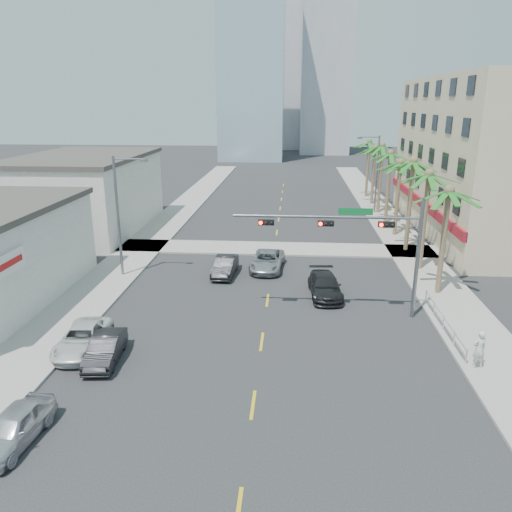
{
  "coord_description": "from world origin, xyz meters",
  "views": [
    {
      "loc": [
        1.53,
        -20.82,
        12.68
      ],
      "look_at": [
        -0.67,
        8.65,
        3.5
      ],
      "focal_mm": 35.0,
      "sensor_mm": 36.0,
      "label": 1
    }
  ],
  "objects": [
    {
      "name": "ground",
      "position": [
        0.0,
        0.0,
        0.0
      ],
      "size": [
        260.0,
        260.0,
        0.0
      ],
      "primitive_type": "plane",
      "color": "#262628",
      "rests_on": "ground"
    },
    {
      "name": "sidewalk_right",
      "position": [
        12.0,
        20.0,
        0.07
      ],
      "size": [
        4.0,
        120.0,
        0.15
      ],
      "primitive_type": "cube",
      "color": "gray",
      "rests_on": "ground"
    },
    {
      "name": "sidewalk_left",
      "position": [
        -12.0,
        20.0,
        0.07
      ],
      "size": [
        4.0,
        120.0,
        0.15
      ],
      "primitive_type": "cube",
      "color": "gray",
      "rests_on": "ground"
    },
    {
      "name": "sidewalk_cross",
      "position": [
        0.0,
        22.0,
        0.07
      ],
      "size": [
        80.0,
        4.0,
        0.15
      ],
      "primitive_type": "cube",
      "color": "gray",
      "rests_on": "ground"
    },
    {
      "name": "building_right",
      "position": [
        21.99,
        30.0,
        7.5
      ],
      "size": [
        15.25,
        28.0,
        15.0
      ],
      "color": "beige",
      "rests_on": "ground"
    },
    {
      "name": "building_left_far",
      "position": [
        -19.5,
        28.0,
        3.6
      ],
      "size": [
        11.0,
        18.0,
        7.2
      ],
      "primitive_type": "cube",
      "color": "beige",
      "rests_on": "ground"
    },
    {
      "name": "tower_far_left",
      "position": [
        -8.0,
        95.0,
        24.0
      ],
      "size": [
        14.0,
        14.0,
        48.0
      ],
      "primitive_type": "cube",
      "color": "#99B2C6",
      "rests_on": "ground"
    },
    {
      "name": "tower_far_right",
      "position": [
        9.0,
        110.0,
        30.0
      ],
      "size": [
        12.0,
        12.0,
        60.0
      ],
      "primitive_type": "cube",
      "color": "#ADADB2",
      "rests_on": "ground"
    },
    {
      "name": "tower_far_center",
      "position": [
        -3.0,
        125.0,
        21.0
      ],
      "size": [
        16.0,
        16.0,
        42.0
      ],
      "primitive_type": "cube",
      "color": "#ADADB2",
      "rests_on": "ground"
    },
    {
      "name": "traffic_signal_mast",
      "position": [
        5.78,
        7.95,
        5.06
      ],
      "size": [
        11.12,
        0.54,
        7.2
      ],
      "color": "slate",
      "rests_on": "ground"
    },
    {
      "name": "palm_tree_0",
      "position": [
        11.6,
        12.0,
        7.08
      ],
      "size": [
        4.8,
        4.8,
        7.8
      ],
      "color": "brown",
      "rests_on": "ground"
    },
    {
      "name": "palm_tree_1",
      "position": [
        11.6,
        17.2,
        7.43
      ],
      "size": [
        4.8,
        4.8,
        8.16
      ],
      "color": "brown",
      "rests_on": "ground"
    },
    {
      "name": "palm_tree_2",
      "position": [
        11.6,
        22.4,
        7.78
      ],
      "size": [
        4.8,
        4.8,
        8.52
      ],
      "color": "brown",
      "rests_on": "ground"
    },
    {
      "name": "palm_tree_3",
      "position": [
        11.6,
        27.6,
        7.08
      ],
      "size": [
        4.8,
        4.8,
        7.8
      ],
      "color": "brown",
      "rests_on": "ground"
    },
    {
      "name": "palm_tree_4",
      "position": [
        11.6,
        32.8,
        7.43
      ],
      "size": [
        4.8,
        4.8,
        8.16
      ],
      "color": "brown",
      "rests_on": "ground"
    },
    {
      "name": "palm_tree_5",
      "position": [
        11.6,
        38.0,
        7.78
      ],
      "size": [
        4.8,
        4.8,
        8.52
      ],
      "color": "brown",
      "rests_on": "ground"
    },
    {
      "name": "palm_tree_6",
      "position": [
        11.6,
        43.2,
        7.08
      ],
      "size": [
        4.8,
        4.8,
        7.8
      ],
      "color": "brown",
      "rests_on": "ground"
    },
    {
      "name": "palm_tree_7",
      "position": [
        11.6,
        48.4,
        7.43
      ],
      "size": [
        4.8,
        4.8,
        8.16
      ],
      "color": "brown",
      "rests_on": "ground"
    },
    {
      "name": "streetlight_left",
      "position": [
        -11.0,
        14.0,
        5.06
      ],
      "size": [
        2.55,
        0.25,
        9.0
      ],
      "color": "slate",
      "rests_on": "ground"
    },
    {
      "name": "streetlight_right",
      "position": [
        11.0,
        38.0,
        5.06
      ],
      "size": [
        2.55,
        0.25,
        9.0
      ],
      "color": "slate",
      "rests_on": "ground"
    },
    {
      "name": "guardrail",
      "position": [
        10.3,
        6.0,
        0.67
      ],
      "size": [
        0.08,
        8.08,
        1.0
      ],
      "color": "silver",
      "rests_on": "ground"
    },
    {
      "name": "car_parked_near",
      "position": [
        -9.0,
        -5.19,
        0.69
      ],
      "size": [
        1.96,
        4.19,
        1.39
      ],
      "primitive_type": "imported",
      "rotation": [
        0.0,
        0.0,
        -0.08
      ],
      "color": "silver",
      "rests_on": "ground"
    },
    {
      "name": "car_parked_mid",
      "position": [
        -7.8,
        1.29,
        0.66
      ],
      "size": [
        1.78,
        4.14,
        1.33
      ],
      "primitive_type": "imported",
      "rotation": [
        0.0,
        0.0,
        0.09
      ],
      "color": "black",
      "rests_on": "ground"
    },
    {
      "name": "car_parked_far",
      "position": [
        -9.4,
        2.34,
        0.66
      ],
      "size": [
        2.53,
        4.91,
        1.32
      ],
      "primitive_type": "imported",
      "rotation": [
        0.0,
        0.0,
        0.07
      ],
      "color": "silver",
      "rests_on": "ground"
    },
    {
      "name": "car_lane_left",
      "position": [
        -3.51,
        14.87,
        0.71
      ],
      "size": [
        1.69,
        4.38,
        1.42
      ],
      "primitive_type": "imported",
      "rotation": [
        0.0,
        0.0,
        -0.04
      ],
      "color": "black",
      "rests_on": "ground"
    },
    {
      "name": "car_lane_center",
      "position": [
        -0.36,
        16.43,
        0.71
      ],
      "size": [
        2.75,
        5.28,
        1.42
      ],
      "primitive_type": "imported",
      "rotation": [
        0.0,
        0.0,
        -0.08
      ],
      "color": "#ADAEB2",
      "rests_on": "ground"
    },
    {
      "name": "car_lane_right",
      "position": [
        3.84,
        11.12,
        0.72
      ],
      "size": [
        2.37,
        5.08,
        1.44
      ],
      "primitive_type": "imported",
      "rotation": [
        0.0,
        0.0,
        0.07
      ],
      "color": "black",
      "rests_on": "ground"
    },
    {
      "name": "pedestrian",
      "position": [
        10.77,
        1.8,
        1.12
      ],
      "size": [
        0.82,
        0.66,
        1.95
      ],
      "primitive_type": "imported",
      "rotation": [
        0.0,
        0.0,
        3.45
      ],
      "color": "silver",
      "rests_on": "sidewalk_right"
    }
  ]
}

